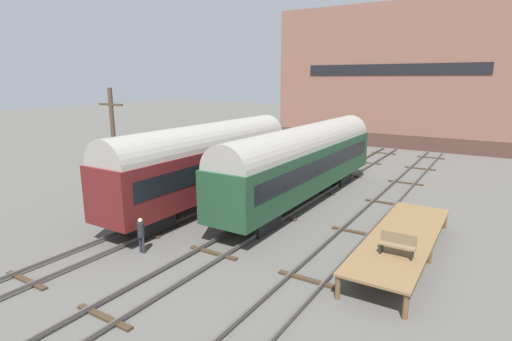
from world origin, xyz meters
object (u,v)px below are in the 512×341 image
(bench, at_px, (398,244))
(person_worker, at_px, (141,232))
(utility_pole, at_px, (115,153))
(train_car_green, at_px, (304,159))
(train_car_maroon, at_px, (206,160))

(bench, height_order, person_worker, bench)
(bench, distance_m, utility_pole, 15.35)
(person_worker, bearing_deg, utility_pole, 151.28)
(bench, bearing_deg, train_car_green, 135.27)
(train_car_green, bearing_deg, utility_pole, -130.10)
(train_car_maroon, relative_size, utility_pole, 2.06)
(bench, bearing_deg, person_worker, -160.78)
(train_car_green, bearing_deg, bench, -44.73)
(person_worker, distance_m, utility_pole, 5.91)
(bench, height_order, utility_pole, utility_pole)
(train_car_maroon, height_order, bench, train_car_maroon)
(utility_pole, bearing_deg, train_car_green, 49.90)
(bench, relative_size, person_worker, 0.82)
(person_worker, relative_size, utility_pole, 0.23)
(bench, bearing_deg, utility_pole, -175.44)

